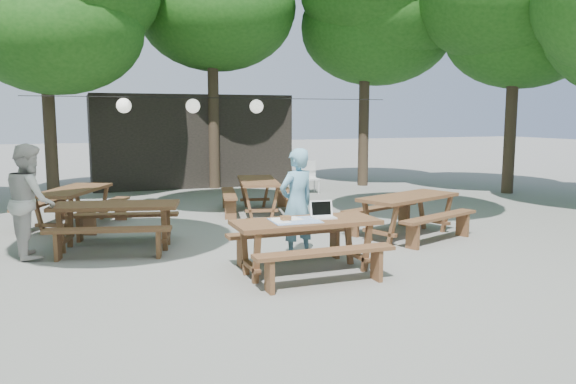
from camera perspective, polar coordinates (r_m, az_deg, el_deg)
The scene contains 13 objects.
ground at distance 8.36m, azimuth 0.06°, elevation -7.29°, with size 80.00×80.00×0.00m, color slate.
pavilion at distance 18.38m, azimuth -10.11°, elevation 5.24°, with size 6.00×3.00×2.80m, color black.
main_picnic_table at distance 7.79m, azimuth 1.82°, elevation -5.49°, with size 2.00×1.58×0.75m.
picnic_table_nw at distance 9.61m, azimuth -17.05°, elevation -3.29°, with size 2.23×2.00×0.75m.
picnic_table_ne at distance 10.36m, azimuth 12.11°, elevation -2.32°, with size 2.34×2.15×0.75m.
picnic_table_far_w at distance 11.81m, azimuth -20.94°, elevation -1.44°, with size 2.24×2.39×0.75m.
picnic_table_far_e at distance 12.63m, azimuth -3.07°, elevation -0.37°, with size 1.95×2.19×0.75m.
woman at distance 8.49m, azimuth 0.90°, elevation -1.22°, with size 0.62×0.40×1.69m, color #70AECD.
second_person at distance 9.49m, azimuth -24.71°, elevation -0.79°, with size 0.85×0.67×1.76m, color white.
plastic_chair at distance 15.84m, azimuth 2.25°, elevation 0.82°, with size 0.47×0.47×0.90m.
laptop at distance 7.90m, azimuth 3.53°, elevation -2.18°, with size 0.35×0.29×0.24m.
tabletop_clutter at distance 7.65m, azimuth 0.45°, elevation -2.86°, with size 0.68×0.58×0.08m.
paper_lanterns at distance 13.82m, azimuth -9.58°, elevation 8.62°, with size 9.00×0.34×0.38m.
Camera 1 is at (-2.85, -7.56, 2.18)m, focal length 35.00 mm.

